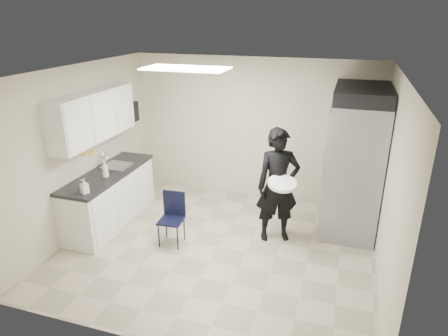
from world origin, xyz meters
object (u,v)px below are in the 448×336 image
(lower_counter, at_px, (110,199))
(man_tuxedo, at_px, (278,186))
(commercial_fridge, at_px, (354,167))
(folding_chair, at_px, (171,221))

(lower_counter, distance_m, man_tuxedo, 2.78)
(commercial_fridge, xyz_separation_m, man_tuxedo, (-1.06, -0.73, -0.16))
(commercial_fridge, relative_size, man_tuxedo, 1.19)
(folding_chair, distance_m, man_tuxedo, 1.68)
(commercial_fridge, bearing_deg, man_tuxedo, -145.48)
(lower_counter, bearing_deg, commercial_fridge, 15.88)
(folding_chair, relative_size, man_tuxedo, 0.44)
(lower_counter, distance_m, folding_chair, 1.28)
(lower_counter, bearing_deg, folding_chair, -13.84)
(man_tuxedo, bearing_deg, lower_counter, 164.07)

